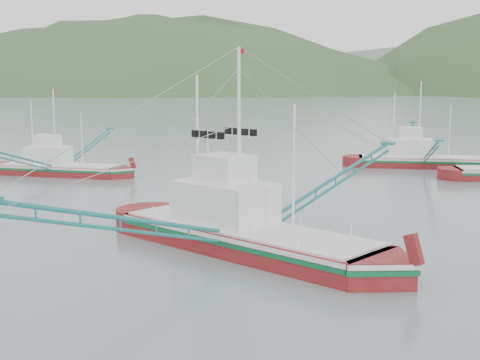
% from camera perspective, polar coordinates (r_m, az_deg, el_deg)
% --- Properties ---
extents(ground, '(1200.00, 1200.00, 0.00)m').
position_cam_1_polar(ground, '(37.80, -2.83, -6.14)').
color(ground, slate).
rests_on(ground, ground).
extents(main_boat, '(17.08, 28.64, 12.23)m').
position_cam_1_polar(main_boat, '(37.39, 0.37, -2.32)').
color(main_boat, maroon).
rests_on(main_boat, ground).
extents(bg_boat_left, '(12.75, 22.78, 9.22)m').
position_cam_1_polar(bg_boat_left, '(68.88, -15.27, 1.45)').
color(bg_boat_left, maroon).
rests_on(bg_boat_left, ground).
extents(bg_boat_far, '(13.95, 24.36, 9.93)m').
position_cam_1_polar(bg_boat_far, '(74.91, 15.20, 2.30)').
color(bg_boat_far, maroon).
rests_on(bg_boat_far, ground).
extents(headland_left, '(448.00, 308.00, 210.00)m').
position_cam_1_polar(headland_left, '(438.96, -8.12, 7.49)').
color(headland_left, '#324F29').
rests_on(headland_left, ground).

